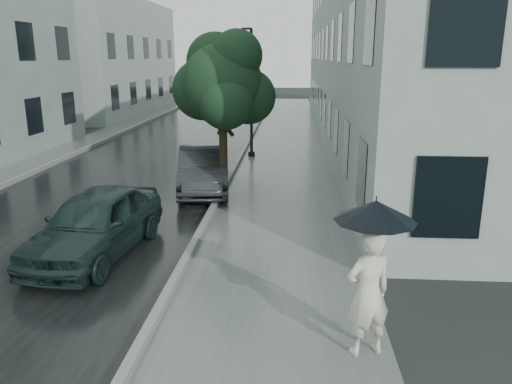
# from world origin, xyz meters

# --- Properties ---
(ground) EXTENTS (120.00, 120.00, 0.00)m
(ground) POSITION_xyz_m (0.00, 0.00, 0.00)
(ground) COLOR black
(ground) RESTS_ON ground
(sidewalk) EXTENTS (3.50, 60.00, 0.01)m
(sidewalk) POSITION_xyz_m (0.25, 12.00, 0.00)
(sidewalk) COLOR slate
(sidewalk) RESTS_ON ground
(kerb_near) EXTENTS (0.15, 60.00, 0.15)m
(kerb_near) POSITION_xyz_m (-1.57, 12.00, 0.07)
(kerb_near) COLOR slate
(kerb_near) RESTS_ON ground
(asphalt_road) EXTENTS (6.85, 60.00, 0.00)m
(asphalt_road) POSITION_xyz_m (-5.08, 12.00, 0.00)
(asphalt_road) COLOR black
(asphalt_road) RESTS_ON ground
(kerb_far) EXTENTS (0.15, 60.00, 0.15)m
(kerb_far) POSITION_xyz_m (-8.57, 12.00, 0.07)
(kerb_far) COLOR slate
(kerb_far) RESTS_ON ground
(sidewalk_far) EXTENTS (1.70, 60.00, 0.01)m
(sidewalk_far) POSITION_xyz_m (-9.50, 12.00, 0.00)
(sidewalk_far) COLOR #4C5451
(sidewalk_far) RESTS_ON ground
(building_near) EXTENTS (7.02, 36.00, 9.00)m
(building_near) POSITION_xyz_m (5.47, 19.50, 4.50)
(building_near) COLOR #929F9B
(building_near) RESTS_ON ground
(building_far_b) EXTENTS (7.02, 18.00, 8.00)m
(building_far_b) POSITION_xyz_m (-13.77, 30.00, 4.00)
(building_far_b) COLOR #929F9B
(building_far_b) RESTS_ON ground
(pedestrian) EXTENTS (0.78, 0.65, 1.82)m
(pedestrian) POSITION_xyz_m (1.59, -1.00, 0.92)
(pedestrian) COLOR beige
(pedestrian) RESTS_ON sidewalk
(umbrella) EXTENTS (1.43, 1.43, 1.35)m
(umbrella) POSITION_xyz_m (1.61, -1.02, 2.10)
(umbrella) COLOR black
(umbrella) RESTS_ON ground
(street_tree) EXTENTS (2.96, 2.69, 4.75)m
(street_tree) POSITION_xyz_m (-1.45, 6.85, 3.30)
(street_tree) COLOR #332619
(street_tree) RESTS_ON ground
(lamp_post) EXTENTS (0.82, 0.48, 5.17)m
(lamp_post) POSITION_xyz_m (-1.30, 13.11, 2.96)
(lamp_post) COLOR black
(lamp_post) RESTS_ON ground
(car_near) EXTENTS (2.08, 4.20, 1.38)m
(car_near) POSITION_xyz_m (-3.50, 2.23, 0.69)
(car_near) COLOR black
(car_near) RESTS_ON ground
(car_far) EXTENTS (2.08, 4.26, 1.34)m
(car_far) POSITION_xyz_m (-2.20, 7.52, 0.68)
(car_far) COLOR #26292C
(car_far) RESTS_ON ground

